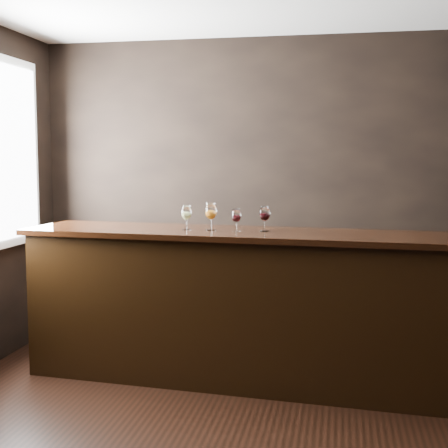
% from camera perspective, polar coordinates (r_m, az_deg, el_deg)
% --- Properties ---
extents(room_shell, '(5.02, 4.52, 2.81)m').
position_cam_1_polar(room_shell, '(3.65, 2.12, 7.78)').
color(room_shell, black).
rests_on(room_shell, ground).
extents(bar_counter, '(3.22, 0.95, 1.11)m').
position_cam_1_polar(bar_counter, '(4.80, 1.11, -7.74)').
color(bar_counter, black).
rests_on(bar_counter, ground).
extents(bar_top, '(3.34, 1.03, 0.04)m').
position_cam_1_polar(bar_top, '(4.70, 1.13, -0.89)').
color(bar_top, black).
rests_on(bar_top, bar_counter).
extents(back_bar_shelf, '(2.60, 0.40, 0.94)m').
position_cam_1_polar(back_bar_shelf, '(5.67, 7.05, -6.56)').
color(back_bar_shelf, black).
rests_on(back_bar_shelf, ground).
extents(glass_white, '(0.08, 0.08, 0.19)m').
position_cam_1_polar(glass_white, '(4.77, -3.47, 1.00)').
color(glass_white, white).
rests_on(glass_white, bar_top).
extents(glass_amber, '(0.09, 0.09, 0.21)m').
position_cam_1_polar(glass_amber, '(4.72, -1.20, 1.11)').
color(glass_amber, white).
rests_on(glass_amber, bar_top).
extents(glass_red_a, '(0.07, 0.07, 0.17)m').
position_cam_1_polar(glass_red_a, '(4.65, 1.12, 0.74)').
color(glass_red_a, white).
rests_on(glass_red_a, bar_top).
extents(glass_red_b, '(0.08, 0.08, 0.19)m').
position_cam_1_polar(glass_red_b, '(4.67, 3.75, 0.91)').
color(glass_red_b, white).
rests_on(glass_red_b, bar_top).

